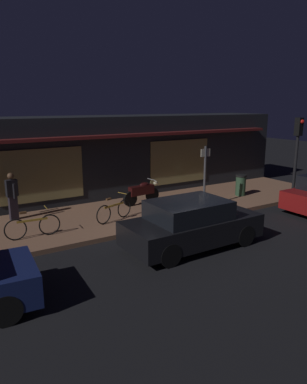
{
  "coord_description": "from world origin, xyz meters",
  "views": [
    {
      "loc": [
        -6.7,
        -8.68,
        4.1
      ],
      "look_at": [
        0.16,
        2.4,
        0.95
      ],
      "focal_mm": 34.01,
      "sensor_mm": 36.0,
      "label": 1
    }
  ],
  "objects_px": {
    "person_photographer": "(12,195)",
    "parked_car_far": "(191,224)",
    "bicycle_extra": "(33,226)",
    "trash_bin": "(241,185)",
    "motorcycle": "(142,192)",
    "bicycle_parked": "(114,211)",
    "sign_post": "(205,173)",
    "traffic_light_pole": "(297,147)"
  },
  "relations": [
    {
      "from": "bicycle_parked",
      "to": "parked_car_far",
      "type": "height_order",
      "value": "parked_car_far"
    },
    {
      "from": "bicycle_extra",
      "to": "person_photographer",
      "type": "relative_size",
      "value": 0.99
    },
    {
      "from": "bicycle_extra",
      "to": "sign_post",
      "type": "height_order",
      "value": "sign_post"
    },
    {
      "from": "person_photographer",
      "to": "parked_car_far",
      "type": "relative_size",
      "value": 0.41
    },
    {
      "from": "person_photographer",
      "to": "traffic_light_pole",
      "type": "xyz_separation_m",
      "value": [
        10.13,
        -3.73,
        1.45
      ]
    },
    {
      "from": "bicycle_parked",
      "to": "bicycle_extra",
      "type": "distance_m",
      "value": 2.84
    },
    {
      "from": "bicycle_extra",
      "to": "trash_bin",
      "type": "xyz_separation_m",
      "value": [
        9.18,
        0.54,
        0.11
      ]
    },
    {
      "from": "bicycle_extra",
      "to": "parked_car_far",
      "type": "bearing_deg",
      "value": -36.19
    },
    {
      "from": "sign_post",
      "to": "traffic_light_pole",
      "type": "relative_size",
      "value": 0.67
    },
    {
      "from": "trash_bin",
      "to": "bicycle_parked",
      "type": "bearing_deg",
      "value": -177.09
    },
    {
      "from": "bicycle_parked",
      "to": "parked_car_far",
      "type": "distance_m",
      "value": 3.21
    },
    {
      "from": "sign_post",
      "to": "parked_car_far",
      "type": "bearing_deg",
      "value": -135.01
    },
    {
      "from": "traffic_light_pole",
      "to": "person_photographer",
      "type": "bearing_deg",
      "value": 159.76
    },
    {
      "from": "trash_bin",
      "to": "parked_car_far",
      "type": "relative_size",
      "value": 0.23
    },
    {
      "from": "bicycle_parked",
      "to": "person_photographer",
      "type": "relative_size",
      "value": 0.95
    },
    {
      "from": "motorcycle",
      "to": "bicycle_extra",
      "type": "xyz_separation_m",
      "value": [
        -4.75,
        -1.59,
        -0.14
      ]
    },
    {
      "from": "sign_post",
      "to": "trash_bin",
      "type": "relative_size",
      "value": 2.58
    },
    {
      "from": "bicycle_extra",
      "to": "traffic_light_pole",
      "type": "relative_size",
      "value": 0.46
    },
    {
      "from": "motorcycle",
      "to": "traffic_light_pole",
      "type": "distance_m",
      "value": 6.41
    },
    {
      "from": "trash_bin",
      "to": "motorcycle",
      "type": "bearing_deg",
      "value": 166.63
    },
    {
      "from": "bicycle_extra",
      "to": "sign_post",
      "type": "distance_m",
      "value": 6.68
    },
    {
      "from": "bicycle_extra",
      "to": "trash_bin",
      "type": "relative_size",
      "value": 1.78
    },
    {
      "from": "sign_post",
      "to": "trash_bin",
      "type": "height_order",
      "value": "sign_post"
    },
    {
      "from": "motorcycle",
      "to": "parked_car_far",
      "type": "distance_m",
      "value": 4.5
    },
    {
      "from": "bicycle_extra",
      "to": "trash_bin",
      "type": "bearing_deg",
      "value": 3.36
    },
    {
      "from": "bicycle_extra",
      "to": "traffic_light_pole",
      "type": "bearing_deg",
      "value": -8.91
    },
    {
      "from": "trash_bin",
      "to": "parked_car_far",
      "type": "bearing_deg",
      "value": -147.82
    },
    {
      "from": "trash_bin",
      "to": "sign_post",
      "type": "bearing_deg",
      "value": -166.88
    },
    {
      "from": "motorcycle",
      "to": "traffic_light_pole",
      "type": "bearing_deg",
      "value": -31.0
    },
    {
      "from": "person_photographer",
      "to": "parked_car_far",
      "type": "height_order",
      "value": "person_photographer"
    },
    {
      "from": "parked_car_far",
      "to": "sign_post",
      "type": "bearing_deg",
      "value": 44.99
    },
    {
      "from": "motorcycle",
      "to": "trash_bin",
      "type": "xyz_separation_m",
      "value": [
        4.44,
        -1.05,
        -0.03
      ]
    },
    {
      "from": "person_photographer",
      "to": "motorcycle",
      "type": "bearing_deg",
      "value": -6.71
    },
    {
      "from": "parked_car_far",
      "to": "trash_bin",
      "type": "bearing_deg",
      "value": 32.18
    },
    {
      "from": "bicycle_extra",
      "to": "person_photographer",
      "type": "bearing_deg",
      "value": 93.22
    },
    {
      "from": "trash_bin",
      "to": "person_photographer",
      "type": "bearing_deg",
      "value": 170.08
    },
    {
      "from": "motorcycle",
      "to": "traffic_light_pole",
      "type": "relative_size",
      "value": 0.47
    },
    {
      "from": "sign_post",
      "to": "motorcycle",
      "type": "bearing_deg",
      "value": 138.35
    },
    {
      "from": "bicycle_parked",
      "to": "sign_post",
      "type": "bearing_deg",
      "value": -4.19
    },
    {
      "from": "trash_bin",
      "to": "parked_car_far",
      "type": "xyz_separation_m",
      "value": [
        -5.33,
        -3.36,
        0.08
      ]
    },
    {
      "from": "parked_car_far",
      "to": "person_photographer",
      "type": "bearing_deg",
      "value": 128.56
    },
    {
      "from": "bicycle_parked",
      "to": "traffic_light_pole",
      "type": "height_order",
      "value": "traffic_light_pole"
    }
  ]
}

